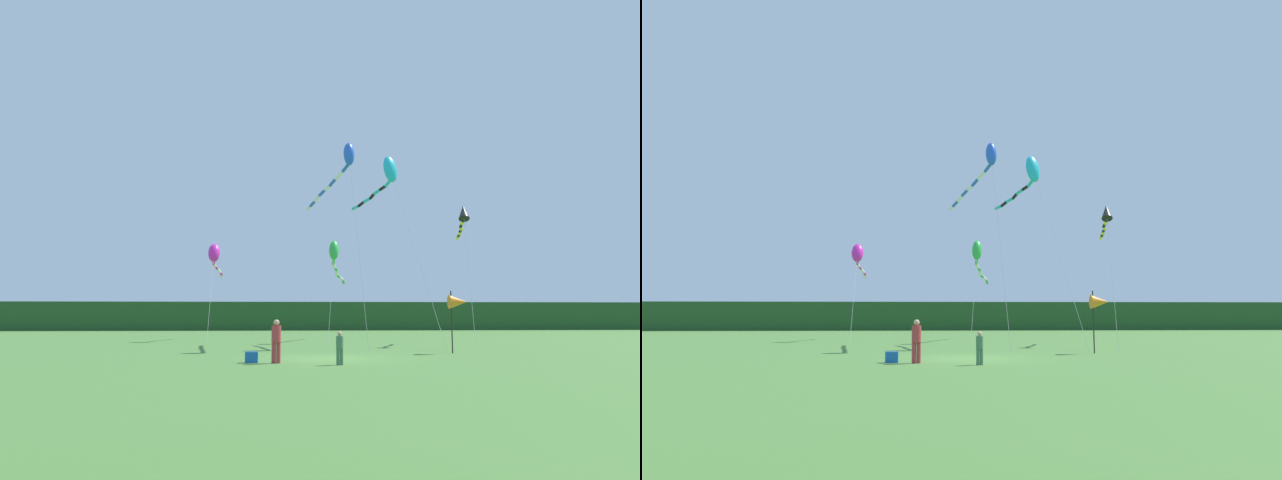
# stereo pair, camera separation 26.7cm
# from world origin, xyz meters

# --- Properties ---
(ground_plane) EXTENTS (120.00, 120.00, 0.00)m
(ground_plane) POSITION_xyz_m (0.00, 0.00, 0.00)
(ground_plane) COLOR #477533
(distant_treeline) EXTENTS (108.00, 2.75, 3.46)m
(distant_treeline) POSITION_xyz_m (0.00, 45.00, 1.73)
(distant_treeline) COLOR #234C23
(distant_treeline) RESTS_ON ground
(person_adult) EXTENTS (0.38, 0.38, 1.71)m
(person_adult) POSITION_xyz_m (-2.29, -2.17, 0.95)
(person_adult) COLOR #B23338
(person_adult) RESTS_ON ground
(person_child) EXTENTS (0.28, 0.28, 1.26)m
(person_child) POSITION_xyz_m (0.14, -3.09, 0.71)
(person_child) COLOR #3F724C
(person_child) RESTS_ON ground
(cooler_box) EXTENTS (0.51, 0.36, 0.43)m
(cooler_box) POSITION_xyz_m (-3.27, -1.89, 0.22)
(cooler_box) COLOR #1959B2
(cooler_box) RESTS_ON ground
(banner_flag_pole) EXTENTS (0.90, 0.70, 3.09)m
(banner_flag_pole) POSITION_xyz_m (6.73, 2.93, 2.51)
(banner_flag_pole) COLOR black
(banner_flag_pole) RESTS_ON ground
(kite_green) EXTENTS (2.24, 10.10, 7.22)m
(kite_green) POSITION_xyz_m (1.67, 14.88, 6.07)
(kite_green) COLOR #B2B2B2
(kite_green) RESTS_ON ground
(kite_cyan) EXTENTS (4.00, 8.58, 11.90)m
(kite_cyan) POSITION_xyz_m (4.49, 9.29, 10.73)
(kite_cyan) COLOR #B2B2B2
(kite_cyan) RESTS_ON ground
(kite_magenta) EXTENTS (0.92, 8.66, 7.31)m
(kite_magenta) POSITION_xyz_m (-7.17, 17.27, 6.31)
(kite_magenta) COLOR #B2B2B2
(kite_magenta) RESTS_ON ground
(kite_black) EXTENTS (1.82, 7.99, 9.20)m
(kite_black) POSITION_xyz_m (9.75, 10.69, 8.34)
(kite_black) COLOR #B2B2B2
(kite_black) RESTS_ON ground
(kite_blue) EXTENTS (3.00, 8.82, 12.14)m
(kite_blue) POSITION_xyz_m (1.46, 8.30, 10.90)
(kite_blue) COLOR #B2B2B2
(kite_blue) RESTS_ON ground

